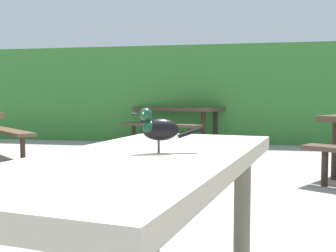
{
  "coord_description": "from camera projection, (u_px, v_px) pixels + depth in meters",
  "views": [
    {
      "loc": [
        0.78,
        -1.42,
        0.97
      ],
      "look_at": [
        0.4,
        0.4,
        0.84
      ],
      "focal_mm": 45.48,
      "sensor_mm": 36.0,
      "label": 1
    }
  ],
  "objects": [
    {
      "name": "hedge_wall",
      "position": [
        221.0,
        94.0,
        9.59
      ],
      "size": [
        28.0,
        2.14,
        2.0
      ],
      "primitive_type": "cube",
      "color": "#387A33",
      "rests_on": "ground"
    },
    {
      "name": "bird_grackle",
      "position": [
        158.0,
        128.0,
        1.72
      ],
      "size": [
        0.28,
        0.13,
        0.18
      ],
      "color": "black",
      "rests_on": "picnic_table_foreground"
    },
    {
      "name": "picnic_table_foreground",
      "position": [
        146.0,
        198.0,
        1.74
      ],
      "size": [
        1.92,
        1.94,
        0.74
      ],
      "color": "#B2A893",
      "rests_on": "ground"
    },
    {
      "name": "picnic_table_mid_left",
      "position": [
        179.0,
        116.0,
        8.73
      ],
      "size": [
        2.19,
        2.17,
        0.74
      ],
      "color": "#473828",
      "rests_on": "ground"
    }
  ]
}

